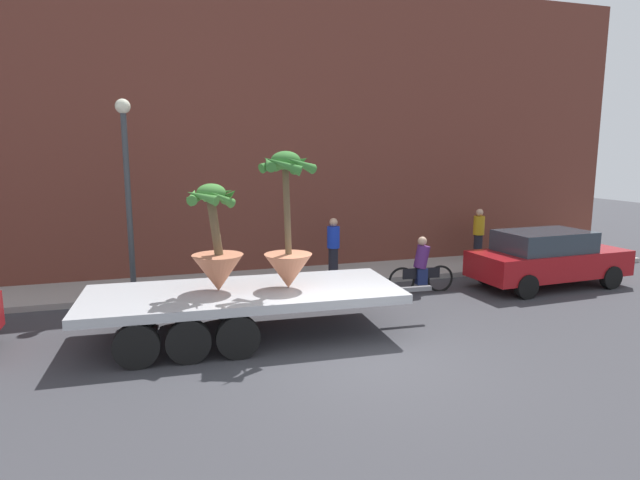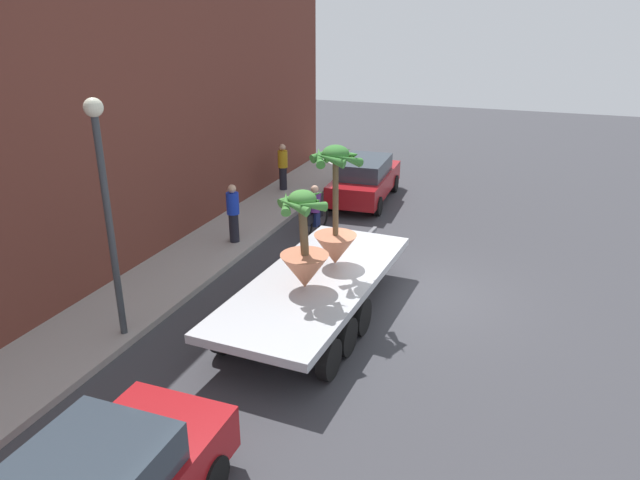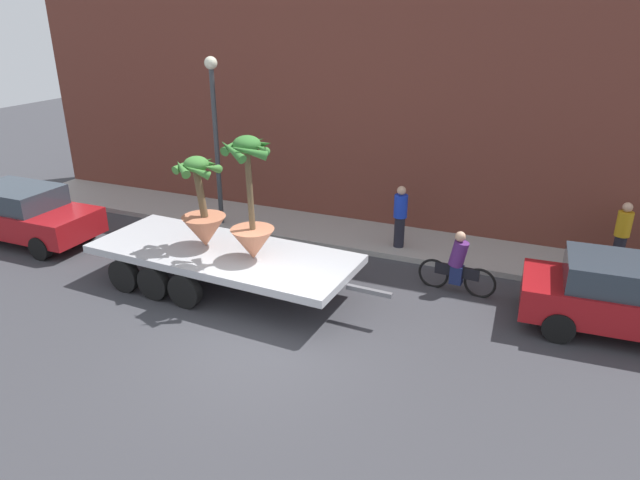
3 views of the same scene
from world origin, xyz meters
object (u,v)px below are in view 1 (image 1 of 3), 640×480
pedestrian_far_left (333,246)px  street_lamp (127,172)px  cyclist (421,268)px  parked_car (547,258)px  flatbed_trailer (232,300)px  pedestrian_near_gate (479,233)px  potted_palm_middle (288,238)px  potted_palm_rear (216,252)px

pedestrian_far_left → street_lamp: size_ratio=0.35×
cyclist → parked_car: 3.65m
flatbed_trailer → pedestrian_near_gate: 9.94m
potted_palm_middle → street_lamp: street_lamp is taller
potted_palm_middle → street_lamp: bearing=131.3°
flatbed_trailer → potted_palm_middle: bearing=-7.1°
potted_palm_rear → cyclist: 6.01m
potted_palm_rear → pedestrian_near_gate: 10.17m
potted_palm_middle → cyclist: 4.88m
parked_car → potted_palm_middle: bearing=-168.5°
flatbed_trailer → pedestrian_near_gate: (8.82, 4.57, 0.27)m
cyclist → parked_car: bearing=-8.1°
potted_palm_rear → parked_car: bearing=8.6°
potted_palm_rear → cyclist: bearing=18.8°
flatbed_trailer → street_lamp: street_lamp is taller
parked_car → pedestrian_near_gate: pedestrian_near_gate is taller
cyclist → parked_car: (3.61, -0.51, 0.16)m
flatbed_trailer → street_lamp: size_ratio=1.52×
pedestrian_near_gate → street_lamp: bearing=-174.0°
parked_car → pedestrian_near_gate: (-0.12, 3.12, 0.22)m
pedestrian_far_left → potted_palm_middle: bearing=-120.7°
parked_car → potted_palm_rear: bearing=-171.4°
potted_palm_rear → pedestrian_near_gate: size_ratio=1.26×
potted_palm_middle → pedestrian_far_left: bearing=59.3°
flatbed_trailer → street_lamp: 4.66m
potted_palm_middle → cyclist: (4.19, 2.11, -1.36)m
flatbed_trailer → pedestrian_far_left: bearing=47.3°
flatbed_trailer → pedestrian_far_left: pedestrian_far_left is taller
flatbed_trailer → potted_palm_rear: (-0.26, 0.06, 1.00)m
potted_palm_middle → cyclist: size_ratio=1.51×
potted_palm_rear → parked_car: potted_palm_rear is taller
potted_palm_middle → parked_car: 8.05m
potted_palm_rear → cyclist: size_ratio=1.17×
street_lamp → pedestrian_near_gate: bearing=6.0°
pedestrian_near_gate → street_lamp: (-10.82, -1.14, 2.19)m
parked_car → pedestrian_far_left: pedestrian_far_left is taller
flatbed_trailer → cyclist: (5.33, 1.96, -0.11)m
cyclist → street_lamp: (-7.33, 1.46, 2.56)m
pedestrian_near_gate → potted_palm_rear: bearing=-153.6°
pedestrian_near_gate → parked_car: bearing=-87.8°
parked_car → street_lamp: street_lamp is taller
pedestrian_near_gate → cyclist: bearing=-143.3°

